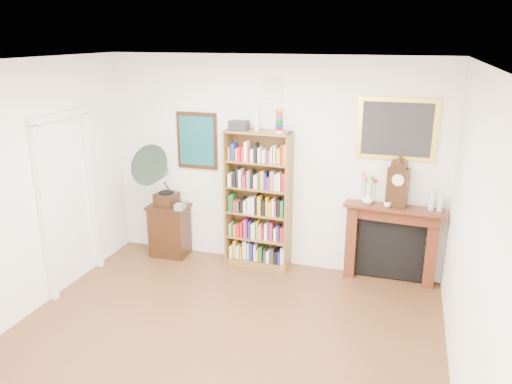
% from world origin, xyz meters
% --- Properties ---
extents(room, '(4.51, 5.01, 2.81)m').
position_xyz_m(room, '(0.00, 0.00, 1.40)').
color(room, brown).
rests_on(room, ground).
extents(door_casing, '(0.08, 1.02, 2.17)m').
position_xyz_m(door_casing, '(-2.21, 1.20, 1.26)').
color(door_casing, white).
rests_on(door_casing, left_wall).
extents(teal_poster, '(0.58, 0.04, 0.78)m').
position_xyz_m(teal_poster, '(-1.05, 2.48, 1.65)').
color(teal_poster, black).
rests_on(teal_poster, back_wall).
extents(small_picture, '(0.26, 0.04, 0.30)m').
position_xyz_m(small_picture, '(0.00, 2.48, 2.35)').
color(small_picture, white).
rests_on(small_picture, back_wall).
extents(gilt_painting, '(0.95, 0.04, 0.75)m').
position_xyz_m(gilt_painting, '(1.55, 2.48, 1.95)').
color(gilt_painting, gold).
rests_on(gilt_painting, back_wall).
extents(bookshelf, '(0.87, 0.35, 2.14)m').
position_xyz_m(bookshelf, '(-0.14, 2.33, 1.04)').
color(bookshelf, brown).
rests_on(bookshelf, floor).
extents(side_cabinet, '(0.55, 0.40, 0.75)m').
position_xyz_m(side_cabinet, '(-1.43, 2.28, 0.37)').
color(side_cabinet, black).
rests_on(side_cabinet, floor).
extents(fireplace, '(1.22, 0.38, 1.02)m').
position_xyz_m(fireplace, '(1.60, 2.41, 0.59)').
color(fireplace, '#4D2312').
rests_on(fireplace, floor).
extents(gramophone, '(0.64, 0.76, 0.91)m').
position_xyz_m(gramophone, '(-1.47, 2.15, 1.26)').
color(gramophone, black).
rests_on(gramophone, side_cabinet).
extents(cd_stack, '(0.12, 0.12, 0.08)m').
position_xyz_m(cd_stack, '(-1.21, 2.17, 0.79)').
color(cd_stack, '#A8A8B4').
rests_on(cd_stack, side_cabinet).
extents(mantel_clock, '(0.27, 0.18, 0.57)m').
position_xyz_m(mantel_clock, '(1.62, 2.37, 1.29)').
color(mantel_clock, black).
rests_on(mantel_clock, fireplace).
extents(flower_vase, '(0.18, 0.18, 0.15)m').
position_xyz_m(flower_vase, '(1.28, 2.37, 1.09)').
color(flower_vase, white).
rests_on(flower_vase, fireplace).
extents(teacup, '(0.12, 0.12, 0.07)m').
position_xyz_m(teacup, '(1.52, 2.32, 1.05)').
color(teacup, white).
rests_on(teacup, fireplace).
extents(bottle_left, '(0.07, 0.07, 0.24)m').
position_xyz_m(bottle_left, '(2.02, 2.37, 1.14)').
color(bottle_left, silver).
rests_on(bottle_left, fireplace).
extents(bottle_right, '(0.06, 0.06, 0.20)m').
position_xyz_m(bottle_right, '(2.12, 2.35, 1.12)').
color(bottle_right, silver).
rests_on(bottle_right, fireplace).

